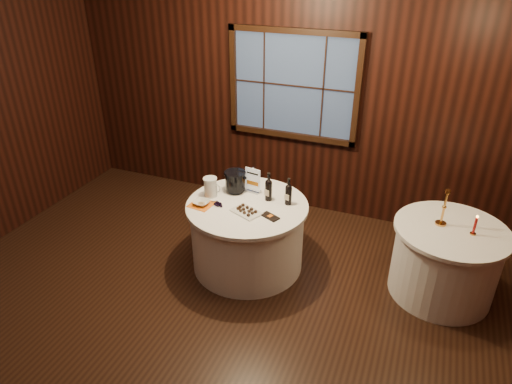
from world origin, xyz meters
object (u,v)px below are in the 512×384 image
at_px(chocolate_box, 270,217).
at_px(ice_bucket, 235,181).
at_px(sign_stand, 253,184).
at_px(brass_candlestick, 443,212).
at_px(grape_bunch, 219,203).
at_px(cracker_bowl, 202,203).
at_px(glass_pitcher, 211,187).
at_px(side_table, 445,261).
at_px(red_candle, 475,227).
at_px(port_bottle_left, 269,188).
at_px(main_table, 247,235).
at_px(chocolate_plate, 246,211).
at_px(port_bottle_right, 288,193).

bearing_deg(chocolate_box, ice_bucket, 170.72).
bearing_deg(sign_stand, brass_candlestick, 10.67).
xyz_separation_m(chocolate_box, grape_bunch, (-0.57, 0.03, 0.01)).
bearing_deg(cracker_bowl, glass_pitcher, 88.44).
xyz_separation_m(chocolate_box, cracker_bowl, (-0.75, -0.03, 0.02)).
bearing_deg(side_table, red_candle, -10.61).
bearing_deg(glass_pitcher, red_candle, 8.95).
distance_m(port_bottle_left, ice_bucket, 0.40).
bearing_deg(main_table, brass_candlestick, 10.21).
height_order(sign_stand, grape_bunch, sign_stand).
bearing_deg(brass_candlestick, cracker_bowl, -167.30).
xyz_separation_m(ice_bucket, brass_candlestick, (2.12, 0.13, 0.01)).
height_order(chocolate_plate, cracker_bowl, cracker_bowl).
distance_m(side_table, sign_stand, 2.10).
height_order(sign_stand, chocolate_plate, sign_stand).
bearing_deg(chocolate_plate, chocolate_box, 1.51).
relative_size(cracker_bowl, red_candle, 0.80).
xyz_separation_m(main_table, port_bottle_right, (0.39, 0.17, 0.51)).
xyz_separation_m(sign_stand, chocolate_box, (0.35, -0.43, -0.09)).
bearing_deg(brass_candlestick, chocolate_box, -162.64).
bearing_deg(sign_stand, port_bottle_right, -5.09).
relative_size(port_bottle_left, chocolate_plate, 0.90).
bearing_deg(main_table, side_table, 8.53).
bearing_deg(chocolate_plate, red_candle, 11.39).
bearing_deg(grape_bunch, cracker_bowl, -160.52).
distance_m(side_table, chocolate_box, 1.79).
bearing_deg(chocolate_plate, cracker_bowl, -177.16).
distance_m(sign_stand, port_bottle_right, 0.45).
height_order(port_bottle_left, ice_bucket, port_bottle_left).
height_order(sign_stand, port_bottle_left, port_bottle_left).
height_order(ice_bucket, chocolate_plate, ice_bucket).
distance_m(chocolate_plate, chocolate_box, 0.25).
bearing_deg(glass_pitcher, grape_bunch, -36.88).
xyz_separation_m(port_bottle_left, grape_bunch, (-0.43, -0.29, -0.12)).
bearing_deg(red_candle, grape_bunch, -170.93).
bearing_deg(main_table, glass_pitcher, 177.14).
bearing_deg(ice_bucket, grape_bunch, -95.99).
relative_size(main_table, port_bottle_right, 4.31).
relative_size(ice_bucket, chocolate_plate, 0.68).
bearing_deg(sign_stand, main_table, -72.50).
height_order(side_table, ice_bucket, ice_bucket).
bearing_deg(chocolate_box, sign_stand, 154.55).
distance_m(side_table, cracker_bowl, 2.52).
distance_m(chocolate_plate, cracker_bowl, 0.50).
bearing_deg(brass_candlestick, port_bottle_left, -174.41).
xyz_separation_m(glass_pitcher, red_candle, (2.61, 0.25, -0.03)).
bearing_deg(side_table, brass_candlestick, 160.15).
relative_size(ice_bucket, grape_bunch, 1.35).
distance_m(cracker_bowl, brass_candlestick, 2.39).
distance_m(brass_candlestick, red_candle, 0.30).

